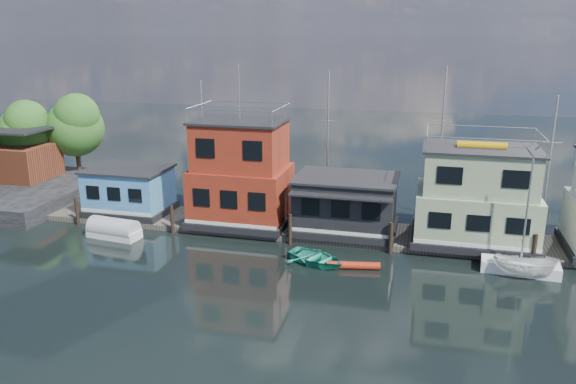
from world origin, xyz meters
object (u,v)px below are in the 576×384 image
(houseboat_dark, at_px, (346,204))
(dinghy_teal, at_px, (316,258))
(houseboat_red, at_px, (241,175))
(red_kayak, at_px, (353,265))
(houseboat_blue, at_px, (129,190))
(tarp_runabout, at_px, (114,230))
(houseboat_green, at_px, (477,197))
(day_sailer, at_px, (520,266))
(motorboat, at_px, (524,267))

(houseboat_dark, height_order, dinghy_teal, houseboat_dark)
(houseboat_red, relative_size, red_kayak, 3.54)
(houseboat_blue, xyz_separation_m, tarp_runabout, (1.24, -4.65, -1.62))
(houseboat_red, relative_size, houseboat_green, 1.41)
(day_sailer, bearing_deg, motorboat, -77.09)
(tarp_runabout, bearing_deg, houseboat_red, 36.60)
(houseboat_dark, xyz_separation_m, day_sailer, (11.59, -4.00, -1.99))
(dinghy_teal, xyz_separation_m, red_kayak, (2.46, -0.21, -0.18))
(houseboat_blue, bearing_deg, houseboat_dark, -0.06)
(houseboat_red, bearing_deg, houseboat_dark, -0.14)
(day_sailer, bearing_deg, red_kayak, -164.66)
(motorboat, relative_size, day_sailer, 0.50)
(houseboat_dark, bearing_deg, tarp_runabout, -164.10)
(tarp_runabout, bearing_deg, motorboat, 7.00)
(houseboat_green, relative_size, day_sailer, 1.15)
(houseboat_blue, relative_size, tarp_runabout, 1.58)
(houseboat_dark, xyz_separation_m, motorboat, (11.70, -4.74, -1.71))
(houseboat_green, bearing_deg, dinghy_teal, -149.95)
(dinghy_teal, height_order, day_sailer, day_sailer)
(dinghy_teal, xyz_separation_m, day_sailer, (12.60, 1.78, 0.01))
(houseboat_green, height_order, tarp_runabout, houseboat_green)
(houseboat_dark, xyz_separation_m, houseboat_green, (9.00, 0.02, 1.13))
(houseboat_green, relative_size, dinghy_teal, 2.06)
(houseboat_blue, relative_size, houseboat_green, 0.76)
(houseboat_dark, xyz_separation_m, red_kayak, (1.45, -5.98, -2.17))
(tarp_runabout, distance_m, motorboat, 27.97)
(tarp_runabout, xyz_separation_m, red_kayak, (17.71, -1.35, -0.34))
(motorboat, bearing_deg, houseboat_dark, 73.48)
(houseboat_red, xyz_separation_m, dinghy_teal, (6.99, -5.79, -3.68))
(houseboat_dark, relative_size, motorboat, 2.01)
(houseboat_blue, bearing_deg, dinghy_teal, -19.35)
(houseboat_blue, bearing_deg, houseboat_green, 0.00)
(houseboat_green, height_order, motorboat, houseboat_green)
(dinghy_teal, bearing_deg, houseboat_dark, 16.30)
(houseboat_dark, relative_size, red_kayak, 2.21)
(houseboat_dark, distance_m, dinghy_teal, 6.19)
(dinghy_teal, relative_size, red_kayak, 1.22)
(day_sailer, bearing_deg, tarp_runabout, -174.44)
(tarp_runabout, distance_m, red_kayak, 17.77)
(houseboat_red, bearing_deg, red_kayak, -32.43)
(houseboat_red, distance_m, motorboat, 20.55)
(tarp_runabout, bearing_deg, day_sailer, 8.53)
(houseboat_green, height_order, red_kayak, houseboat_green)
(houseboat_blue, height_order, day_sailer, day_sailer)
(houseboat_red, height_order, dinghy_teal, houseboat_red)
(day_sailer, bearing_deg, houseboat_dark, 165.22)
(houseboat_red, bearing_deg, dinghy_teal, -39.65)
(day_sailer, bearing_deg, houseboat_green, 127.06)
(dinghy_teal, distance_m, motorboat, 12.76)
(houseboat_red, xyz_separation_m, houseboat_green, (17.00, 0.00, -0.55))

